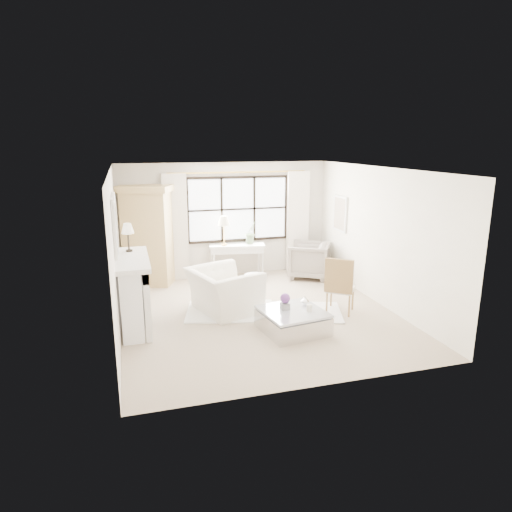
% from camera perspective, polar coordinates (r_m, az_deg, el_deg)
% --- Properties ---
extents(floor, '(5.50, 5.50, 0.00)m').
position_cam_1_polar(floor, '(8.70, 0.26, -7.22)').
color(floor, tan).
rests_on(floor, ground).
extents(ceiling, '(5.50, 5.50, 0.00)m').
position_cam_1_polar(ceiling, '(8.12, 0.28, 10.82)').
color(ceiling, white).
rests_on(ceiling, ground).
extents(wall_back, '(5.00, 0.00, 5.00)m').
position_cam_1_polar(wall_back, '(10.92, -3.80, 4.53)').
color(wall_back, beige).
rests_on(wall_back, ground).
extents(wall_front, '(5.00, 0.00, 5.00)m').
position_cam_1_polar(wall_front, '(5.81, 7.95, -4.28)').
color(wall_front, beige).
rests_on(wall_front, ground).
extents(wall_left, '(0.00, 5.50, 5.50)m').
position_cam_1_polar(wall_left, '(7.99, -17.20, 0.32)').
color(wall_left, silver).
rests_on(wall_left, ground).
extents(wall_right, '(0.00, 5.50, 5.50)m').
position_cam_1_polar(wall_right, '(9.31, 15.22, 2.37)').
color(wall_right, white).
rests_on(wall_right, ground).
extents(window_pane, '(2.40, 0.02, 1.50)m').
position_cam_1_polar(window_pane, '(10.93, -2.26, 5.89)').
color(window_pane, white).
rests_on(window_pane, wall_back).
extents(window_frame, '(2.50, 0.04, 1.50)m').
position_cam_1_polar(window_frame, '(10.92, -2.25, 5.88)').
color(window_frame, black).
rests_on(window_frame, wall_back).
extents(curtain_rod, '(3.30, 0.04, 0.04)m').
position_cam_1_polar(curtain_rod, '(10.78, -2.23, 10.42)').
color(curtain_rod, '#BC9641').
rests_on(curtain_rod, wall_back).
extents(curtain_left, '(0.55, 0.10, 2.47)m').
position_cam_1_polar(curtain_left, '(10.66, -10.00, 3.48)').
color(curtain_left, beige).
rests_on(curtain_left, ground).
extents(curtain_right, '(0.55, 0.10, 2.47)m').
position_cam_1_polar(curtain_right, '(11.36, 5.24, 4.29)').
color(curtain_right, white).
rests_on(curtain_right, ground).
extents(fireplace, '(0.58, 1.66, 1.26)m').
position_cam_1_polar(fireplace, '(8.18, -15.26, -4.35)').
color(fireplace, silver).
rests_on(fireplace, ground).
extents(mirror_frame, '(0.05, 1.15, 0.95)m').
position_cam_1_polar(mirror_frame, '(7.89, -17.24, 3.79)').
color(mirror_frame, silver).
rests_on(mirror_frame, wall_left).
extents(mirror_glass, '(0.02, 1.00, 0.80)m').
position_cam_1_polar(mirror_glass, '(7.89, -17.03, 3.81)').
color(mirror_glass, silver).
rests_on(mirror_glass, wall_left).
extents(art_frame, '(0.04, 0.62, 0.82)m').
position_cam_1_polar(art_frame, '(10.72, 10.48, 5.23)').
color(art_frame, silver).
rests_on(art_frame, wall_right).
extents(art_canvas, '(0.01, 0.52, 0.72)m').
position_cam_1_polar(art_canvas, '(10.71, 10.38, 5.23)').
color(art_canvas, '#B6A38D').
rests_on(art_canvas, wall_right).
extents(mantel_lamp, '(0.22, 0.22, 0.51)m').
position_cam_1_polar(mantel_lamp, '(8.37, -15.75, 3.17)').
color(mantel_lamp, black).
rests_on(mantel_lamp, fireplace).
extents(armoire, '(1.30, 1.07, 2.24)m').
position_cam_1_polar(armoire, '(10.47, -13.41, 2.58)').
color(armoire, tan).
rests_on(armoire, floor).
extents(console_table, '(1.36, 0.67, 0.80)m').
position_cam_1_polar(console_table, '(10.90, -2.38, -0.58)').
color(console_table, silver).
rests_on(console_table, floor).
extents(console_lamp, '(0.28, 0.28, 0.69)m').
position_cam_1_polar(console_lamp, '(10.63, -4.05, 4.30)').
color(console_lamp, '#C39243').
rests_on(console_lamp, console_table).
extents(orchid_plant, '(0.37, 0.36, 0.53)m').
position_cam_1_polar(orchid_plant, '(10.84, -0.69, 2.94)').
color(orchid_plant, '#59714B').
rests_on(orchid_plant, console_table).
extents(side_table, '(0.40, 0.40, 0.51)m').
position_cam_1_polar(side_table, '(9.43, -0.25, -3.38)').
color(side_table, silver).
rests_on(side_table, floor).
extents(rug_left, '(1.89, 1.53, 0.03)m').
position_cam_1_polar(rug_left, '(8.81, -3.21, -6.88)').
color(rug_left, white).
rests_on(rug_left, floor).
extents(rug_right, '(1.72, 1.48, 0.03)m').
position_cam_1_polar(rug_right, '(8.79, 5.82, -6.97)').
color(rug_right, white).
rests_on(rug_right, floor).
extents(club_armchair, '(1.44, 1.55, 0.83)m').
position_cam_1_polar(club_armchair, '(8.71, -4.03, -4.35)').
color(club_armchair, white).
rests_on(club_armchair, floor).
extents(wingback_chair, '(1.25, 1.24, 0.84)m').
position_cam_1_polar(wingback_chair, '(10.93, 6.63, -0.52)').
color(wingback_chair, gray).
rests_on(wingback_chair, floor).
extents(french_chair, '(0.67, 0.68, 1.08)m').
position_cam_1_polar(french_chair, '(8.80, 10.44, -5.06)').
color(french_chair, olive).
rests_on(french_chair, floor).
extents(coffee_table, '(1.14, 1.14, 0.38)m').
position_cam_1_polar(coffee_table, '(7.90, 4.61, -8.13)').
color(coffee_table, silver).
rests_on(coffee_table, floor).
extents(planter_box, '(0.16, 0.16, 0.11)m').
position_cam_1_polar(planter_box, '(7.86, 3.65, -6.27)').
color(planter_box, slate).
rests_on(planter_box, coffee_table).
extents(planter_flowers, '(0.17, 0.17, 0.17)m').
position_cam_1_polar(planter_flowers, '(7.81, 3.67, -5.29)').
color(planter_flowers, '#62317C').
rests_on(planter_flowers, planter_box).
extents(pillar_candle, '(0.10, 0.10, 0.12)m').
position_cam_1_polar(pillar_candle, '(7.80, 6.67, -6.46)').
color(pillar_candle, silver).
rests_on(pillar_candle, coffee_table).
extents(coffee_vase, '(0.18, 0.18, 0.16)m').
position_cam_1_polar(coffee_vase, '(8.08, 6.15, -5.57)').
color(coffee_vase, white).
rests_on(coffee_vase, coffee_table).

